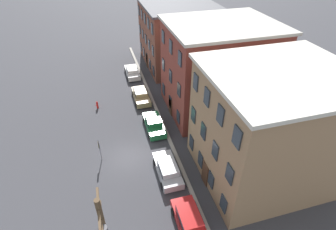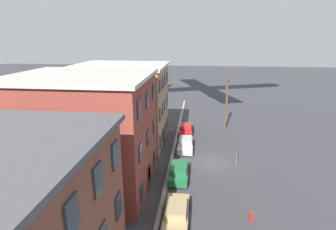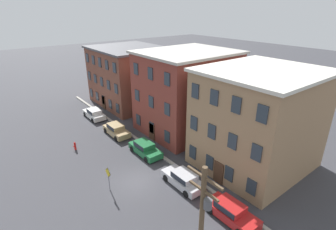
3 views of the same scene
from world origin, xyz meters
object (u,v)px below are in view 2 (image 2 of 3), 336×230
car_silver (186,144)px  utility_pole (227,99)px  car_green (179,171)px  car_tan (176,212)px  fire_hydrant (251,217)px  car_red (186,129)px  caution_sign (238,152)px

car_silver → utility_pole: size_ratio=0.53×
car_green → car_silver: bearing=-2.7°
car_tan → car_silver: 13.19m
car_silver → car_green: bearing=177.3°
fire_hydrant → car_silver: bearing=23.5°
fire_hydrant → car_red: bearing=17.5°
utility_pole → fire_hydrant: size_ratio=8.66×
car_silver → caution_sign: 6.80m
car_tan → caution_sign: caution_sign is taller
car_green → fire_hydrant: car_green is taller
car_green → car_red: (12.29, -0.12, 0.00)m
car_red → utility_pole: 7.27m
car_green → caution_sign: (3.27, -6.01, 0.86)m
car_green → caution_sign: bearing=-61.4°
utility_pole → car_green: bearing=158.2°
car_green → utility_pole: size_ratio=0.53×
car_tan → fire_hydrant: size_ratio=4.58×
car_red → utility_pole: size_ratio=0.53×
caution_sign → fire_hydrant: bearing=179.0°
fire_hydrant → car_green: bearing=45.1°
car_red → car_tan: bearing=-179.5°
car_silver → car_red: size_ratio=1.00×
car_silver → utility_pole: 10.19m
car_red → fire_hydrant: size_ratio=4.58×
caution_sign → utility_pole: size_ratio=0.29×
car_tan → car_red: (18.58, 0.15, 0.00)m
fire_hydrant → caution_sign: bearing=-1.0°
fire_hydrant → car_tan: bearing=94.6°
car_red → utility_pole: bearing=-68.4°
car_green → car_silver: (6.90, -0.32, 0.00)m
car_green → utility_pole: 16.14m
car_tan → car_silver: (13.19, -0.05, 0.00)m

